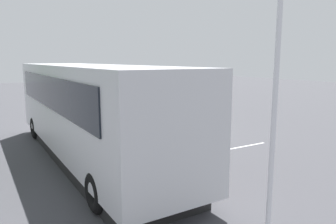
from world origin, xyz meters
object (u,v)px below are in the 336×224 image
at_px(stunt_motorcycle, 167,102).
at_px(spectator_far_right, 141,117).
at_px(flagpole, 276,50).
at_px(traffic_cone, 202,121).
at_px(spectator_centre, 165,125).
at_px(tour_bus, 88,112).
at_px(spectator_right, 151,118).
at_px(spectator_left, 177,128).
at_px(parked_motorcycle_silver, 150,141).
at_px(spectator_far_left, 192,134).
at_px(parked_motorcycle_dark, 125,128).

bearing_deg(stunt_motorcycle, spectator_far_right, 133.67).
bearing_deg(flagpole, traffic_cone, -33.58).
xyz_separation_m(spectator_centre, stunt_motorcycle, (5.32, -3.48, 0.02)).
xyz_separation_m(tour_bus, flagpole, (-7.34, -0.43, 1.91)).
bearing_deg(spectator_far_right, tour_bus, 117.00).
bearing_deg(traffic_cone, spectator_right, 110.44).
xyz_separation_m(spectator_left, spectator_far_right, (2.95, -0.13, -0.09)).
distance_m(parked_motorcycle_silver, traffic_cone, 5.24).
bearing_deg(spectator_far_left, spectator_centre, 0.62).
distance_m(tour_bus, parked_motorcycle_dark, 3.10).
distance_m(spectator_far_right, parked_motorcycle_silver, 2.21).
height_order(spectator_far_left, parked_motorcycle_silver, spectator_far_left).
xyz_separation_m(spectator_far_right, traffic_cone, (0.58, -3.86, -0.67)).
bearing_deg(spectator_far_left, tour_bus, 50.68).
bearing_deg(spectator_right, stunt_motorcycle, -39.68).
height_order(spectator_far_right, parked_motorcycle_silver, spectator_far_right).
bearing_deg(tour_bus, spectator_far_left, -129.32).
xyz_separation_m(spectator_right, flagpole, (-7.88, 2.33, 2.47)).
bearing_deg(parked_motorcycle_silver, spectator_left, -148.96).
xyz_separation_m(spectator_right, parked_motorcycle_silver, (-1.17, 0.69, -0.60)).
distance_m(spectator_far_left, spectator_left, 0.73).
distance_m(spectator_right, flagpole, 8.58).
height_order(spectator_centre, traffic_cone, spectator_centre).
height_order(parked_motorcycle_dark, flagpole, flagpole).
bearing_deg(spectator_left, spectator_centre, -6.57).
bearing_deg(spectator_right, spectator_far_right, 0.29).
xyz_separation_m(spectator_left, parked_motorcycle_dark, (3.36, 0.41, -0.59)).
height_order(spectator_far_left, spectator_left, spectator_left).
xyz_separation_m(parked_motorcycle_dark, traffic_cone, (0.16, -4.40, -0.18)).
bearing_deg(parked_motorcycle_silver, flagpole, 166.24).
bearing_deg(parked_motorcycle_dark, spectator_centre, -168.10).
distance_m(spectator_right, stunt_motorcycle, 5.41).
distance_m(spectator_centre, traffic_cone, 4.73).
distance_m(spectator_far_left, parked_motorcycle_silver, 1.83).
bearing_deg(spectator_centre, tour_bus, 77.37).
distance_m(tour_bus, stunt_motorcycle, 7.82).
xyz_separation_m(spectator_centre, flagpole, (-6.73, 2.30, 2.55)).
xyz_separation_m(tour_bus, spectator_far_left, (-2.25, -2.75, -0.67)).
xyz_separation_m(spectator_far_left, spectator_left, (0.71, 0.12, 0.09)).
height_order(tour_bus, spectator_centre, tour_bus).
bearing_deg(traffic_cone, parked_motorcycle_dark, 92.09).
bearing_deg(flagpole, spectator_left, -20.71).
height_order(parked_motorcycle_silver, traffic_cone, parked_motorcycle_silver).
distance_m(spectator_centre, spectator_far_right, 2.02).
height_order(tour_bus, spectator_far_right, tour_bus).
xyz_separation_m(tour_bus, traffic_cone, (1.98, -6.62, -1.34)).
height_order(tour_bus, spectator_far_left, tour_bus).
distance_m(spectator_right, parked_motorcycle_silver, 1.49).
height_order(spectator_far_left, spectator_centre, spectator_centre).
distance_m(spectator_far_left, flagpole, 6.15).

